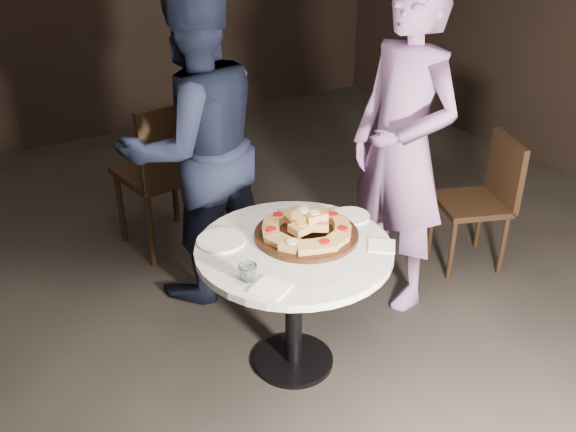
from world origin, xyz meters
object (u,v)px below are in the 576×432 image
at_px(focaccia_pile, 307,226).
at_px(water_glass, 248,273).
at_px(table, 294,270).
at_px(serving_board, 306,234).
at_px(chair_far, 167,166).
at_px(chair_right, 486,194).
at_px(diner_teal, 402,149).
at_px(diner_navy, 195,147).

xyz_separation_m(focaccia_pile, water_glass, (-0.40, -0.17, -0.02)).
xyz_separation_m(table, serving_board, (0.10, 0.04, 0.13)).
bearing_deg(table, water_glass, -157.36).
distance_m(focaccia_pile, water_glass, 0.44).
height_order(focaccia_pile, chair_far, chair_far).
xyz_separation_m(chair_right, diner_teal, (-0.66, 0.03, 0.41)).
bearing_deg(diner_navy, chair_right, 154.28).
distance_m(focaccia_pile, diner_navy, 0.83).
bearing_deg(serving_board, diner_navy, 101.79).
bearing_deg(chair_right, water_glass, -57.68).
bearing_deg(chair_far, focaccia_pile, 90.09).
xyz_separation_m(water_glass, diner_navy, (0.23, 0.97, 0.16)).
bearing_deg(chair_far, table, 85.68).
bearing_deg(water_glass, diner_navy, 76.65).
bearing_deg(focaccia_pile, diner_navy, 101.88).
bearing_deg(focaccia_pile, table, -155.54).
relative_size(serving_board, diner_teal, 0.27).
bearing_deg(chair_right, focaccia_pile, -61.73).
distance_m(water_glass, diner_teal, 1.17).
xyz_separation_m(chair_far, diner_teal, (0.86, -1.10, 0.30)).
bearing_deg(table, chair_far, 92.59).
height_order(water_glass, chair_far, chair_far).
height_order(chair_right, diner_navy, diner_navy).
xyz_separation_m(focaccia_pile, chair_right, (1.37, 0.15, -0.26)).
xyz_separation_m(serving_board, diner_navy, (-0.17, 0.80, 0.19)).
bearing_deg(diner_navy, focaccia_pile, 99.35).
xyz_separation_m(diner_navy, diner_teal, (0.87, -0.63, 0.01)).
relative_size(chair_right, diner_navy, 0.46).
height_order(table, water_glass, water_glass).
relative_size(water_glass, diner_navy, 0.04).
height_order(water_glass, diner_navy, diner_navy).
relative_size(serving_board, focaccia_pile, 1.11).
relative_size(serving_board, chair_far, 0.48).
xyz_separation_m(water_glass, chair_far, (0.24, 1.45, -0.13)).
bearing_deg(water_glass, diner_teal, 17.47).
height_order(chair_right, diner_teal, diner_teal).
bearing_deg(serving_board, chair_far, 96.94).
bearing_deg(focaccia_pile, water_glass, -156.92).
bearing_deg(water_glass, chair_right, 10.16).
height_order(table, diner_teal, diner_teal).
xyz_separation_m(chair_far, diner_navy, (-0.01, -0.47, 0.29)).
height_order(table, focaccia_pile, focaccia_pile).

